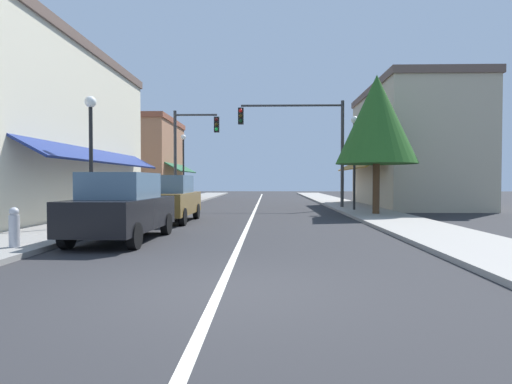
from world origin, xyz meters
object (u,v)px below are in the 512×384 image
traffic_signal_mast_arm (306,134)px  traffic_signal_left_corner (189,144)px  tree_right_near (377,120)px  street_lamp_left_near (91,138)px  street_lamp_right_mid (354,148)px  parked_car_nearest_left (122,207)px  parked_car_second_left (169,199)px  fire_hydrant (14,227)px  street_lamp_left_far (183,157)px

traffic_signal_mast_arm → traffic_signal_left_corner: bearing=168.2°
tree_right_near → traffic_signal_mast_arm: bearing=119.3°
street_lamp_left_near → street_lamp_right_mid: street_lamp_right_mid is taller
parked_car_nearest_left → parked_car_second_left: same height
parked_car_nearest_left → fire_hydrant: size_ratio=4.77×
traffic_signal_mast_arm → street_lamp_right_mid: traffic_signal_mast_arm is taller
parked_car_nearest_left → street_lamp_left_far: size_ratio=0.87×
parked_car_nearest_left → traffic_signal_mast_arm: size_ratio=0.69×
parked_car_nearest_left → parked_car_second_left: bearing=91.2°
parked_car_second_left → tree_right_near: (8.51, 2.84, 3.37)m
parked_car_second_left → street_lamp_right_mid: (8.07, 5.41, 2.35)m
traffic_signal_mast_arm → street_lamp_right_mid: size_ratio=1.25×
street_lamp_left_near → street_lamp_left_far: street_lamp_left_far is taller
street_lamp_left_near → tree_right_near: bearing=28.1°
tree_right_near → fire_hydrant: (-10.29, -9.79, -3.70)m
street_lamp_right_mid → tree_right_near: tree_right_near is taller
fire_hydrant → street_lamp_left_near: bearing=91.1°
parked_car_nearest_left → fire_hydrant: 2.53m
tree_right_near → street_lamp_left_far: bearing=135.4°
street_lamp_left_near → street_lamp_right_mid: bearing=39.2°
traffic_signal_mast_arm → fire_hydrant: 16.79m
street_lamp_left_near → fire_hydrant: 4.86m
street_lamp_left_far → tree_right_near: bearing=-44.6°
parked_car_second_left → tree_right_near: size_ratio=0.66×
traffic_signal_left_corner → street_lamp_left_far: (-1.23, 4.35, -0.52)m
street_lamp_left_near → street_lamp_right_mid: size_ratio=0.89×
street_lamp_left_far → fire_hydrant: 20.45m
traffic_signal_mast_arm → tree_right_near: size_ratio=0.96×
parked_car_second_left → street_lamp_left_near: 3.85m
traffic_signal_mast_arm → street_lamp_left_near: traffic_signal_mast_arm is taller
parked_car_second_left → tree_right_near: tree_right_near is taller
traffic_signal_mast_arm → street_lamp_left_near: 12.90m
traffic_signal_mast_arm → fire_hydrant: traffic_signal_mast_arm is taller
street_lamp_left_near → street_lamp_right_mid: (9.93, 8.10, 0.32)m
traffic_signal_left_corner → tree_right_near: (9.40, -6.13, 0.52)m
fire_hydrant → street_lamp_left_far: bearing=91.0°
parked_car_nearest_left → street_lamp_left_far: 18.73m
traffic_signal_left_corner → street_lamp_left_far: size_ratio=1.20×
parked_car_nearest_left → street_lamp_right_mid: bearing=54.1°
traffic_signal_left_corner → fire_hydrant: traffic_signal_left_corner is taller
traffic_signal_mast_arm → traffic_signal_left_corner: traffic_signal_mast_arm is taller
traffic_signal_mast_arm → street_lamp_left_near: (-7.72, -10.27, -1.22)m
traffic_signal_mast_arm → street_lamp_left_far: (-7.97, 5.75, -0.91)m
traffic_signal_left_corner → tree_right_near: bearing=-33.1°
street_lamp_left_near → fire_hydrant: bearing=-88.9°
street_lamp_left_near → parked_car_nearest_left: bearing=-53.3°
parked_car_nearest_left → tree_right_near: tree_right_near is taller
parked_car_nearest_left → traffic_signal_mast_arm: (5.90, 12.71, 3.24)m
traffic_signal_left_corner → tree_right_near: 11.24m
tree_right_near → fire_hydrant: bearing=-136.4°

